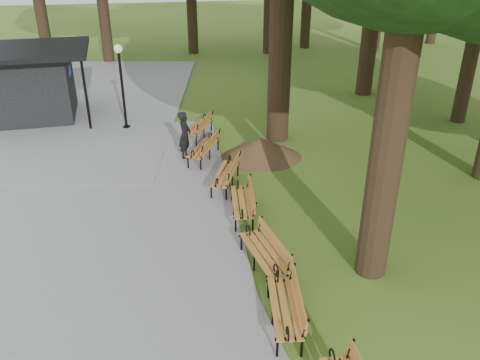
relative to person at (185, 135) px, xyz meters
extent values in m
plane|color=#40661D|center=(1.08, -7.40, -0.82)|extent=(100.00, 100.00, 0.00)
cube|color=gray|center=(-2.92, -4.40, -0.79)|extent=(12.00, 38.00, 0.06)
imported|color=black|center=(0.00, 0.00, 0.00)|extent=(0.57, 0.69, 1.64)
cylinder|color=black|center=(-2.07, 3.24, 0.68)|extent=(0.10, 0.10, 2.99)
sphere|color=white|center=(-2.07, 3.24, 2.27)|extent=(0.32, 0.32, 0.32)
cone|color=#47301C|center=(2.52, -0.45, -0.46)|extent=(2.35, 2.35, 0.72)
cylinder|color=black|center=(3.63, -7.04, 3.26)|extent=(0.70, 0.70, 8.15)
cylinder|color=black|center=(3.49, 1.16, 3.33)|extent=(0.80, 0.80, 8.31)
cylinder|color=black|center=(8.92, 6.03, 3.20)|extent=(0.76, 0.76, 8.05)
cylinder|color=black|center=(11.20, 1.73, 2.57)|extent=(0.56, 0.56, 6.79)
camera|label=1|loc=(-0.89, -15.51, 6.07)|focal=37.00mm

